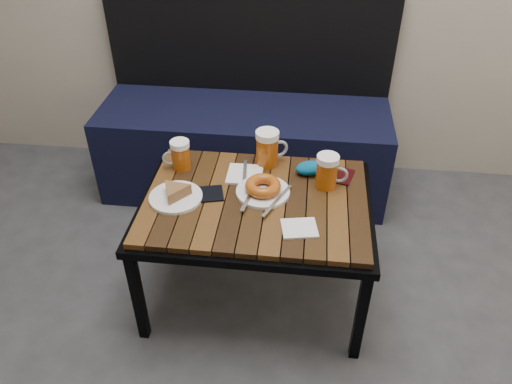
# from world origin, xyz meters

# --- Properties ---
(bench) EXTENTS (1.40, 0.50, 0.95)m
(bench) POSITION_xyz_m (-0.22, 1.76, 0.27)
(bench) COLOR black
(bench) RESTS_ON ground
(cafe_table) EXTENTS (0.84, 0.62, 0.47)m
(cafe_table) POSITION_xyz_m (-0.08, 1.02, 0.43)
(cafe_table) COLOR black
(cafe_table) RESTS_ON ground
(beer_mug_left) EXTENTS (0.11, 0.09, 0.12)m
(beer_mug_left) POSITION_xyz_m (-0.39, 1.18, 0.53)
(beer_mug_left) COLOR #A0470C
(beer_mug_left) RESTS_ON cafe_table
(beer_mug_centre) EXTENTS (0.14, 0.12, 0.15)m
(beer_mug_centre) POSITION_xyz_m (-0.06, 1.25, 0.54)
(beer_mug_centre) COLOR #A0470C
(beer_mug_centre) RESTS_ON cafe_table
(beer_mug_right) EXTENTS (0.12, 0.08, 0.13)m
(beer_mug_right) POSITION_xyz_m (0.17, 1.13, 0.54)
(beer_mug_right) COLOR #A0470C
(beer_mug_right) RESTS_ON cafe_table
(plate_pie) EXTENTS (0.19, 0.19, 0.05)m
(plate_pie) POSITION_xyz_m (-0.36, 0.99, 0.49)
(plate_pie) COLOR white
(plate_pie) RESTS_ON cafe_table
(plate_bagel) EXTENTS (0.20, 0.25, 0.05)m
(plate_bagel) POSITION_xyz_m (-0.06, 1.05, 0.49)
(plate_bagel) COLOR white
(plate_bagel) RESTS_ON cafe_table
(napkin_left) EXTENTS (0.13, 0.18, 0.01)m
(napkin_left) POSITION_xyz_m (-0.14, 1.16, 0.48)
(napkin_left) COLOR white
(napkin_left) RESTS_ON cafe_table
(napkin_right) EXTENTS (0.13, 0.12, 0.01)m
(napkin_right) POSITION_xyz_m (0.08, 0.87, 0.48)
(napkin_right) COLOR white
(napkin_right) RESTS_ON cafe_table
(passport_navy) EXTENTS (0.15, 0.12, 0.01)m
(passport_navy) POSITION_xyz_m (-0.26, 1.02, 0.48)
(passport_navy) COLOR black
(passport_navy) RESTS_ON cafe_table
(passport_burgundy) EXTENTS (0.10, 0.13, 0.01)m
(passport_burgundy) POSITION_xyz_m (0.23, 1.20, 0.47)
(passport_burgundy) COLOR black
(passport_burgundy) RESTS_ON cafe_table
(knit_pouch) EXTENTS (0.13, 0.11, 0.05)m
(knit_pouch) POSITION_xyz_m (0.11, 1.20, 0.50)
(knit_pouch) COLOR navy
(knit_pouch) RESTS_ON cafe_table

